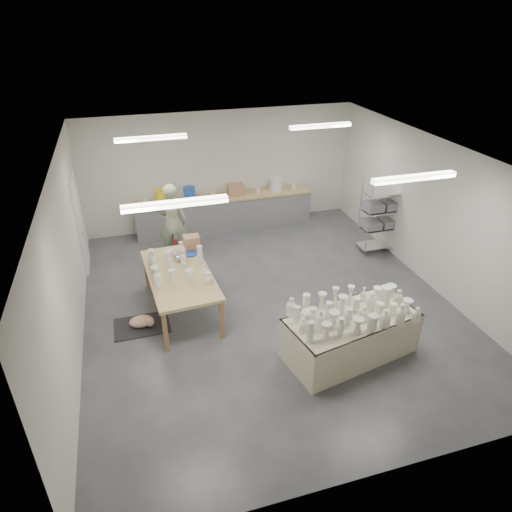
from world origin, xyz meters
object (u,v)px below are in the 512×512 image
object	(u,v)px
work_table	(179,269)
red_stool	(173,243)
drying_table	(350,333)
potter	(172,222)

from	to	relation	value
work_table	red_stool	world-z (taller)	work_table
drying_table	potter	size ratio (longest dim) A/B	1.27
drying_table	red_stool	distance (m)	5.05
work_table	red_stool	xyz separation A→B (m)	(0.15, 2.29, -0.60)
potter	red_stool	bearing A→B (deg)	-78.01
red_stool	potter	bearing A→B (deg)	-90.00
drying_table	potter	distance (m)	4.83
work_table	potter	bearing A→B (deg)	82.25
work_table	red_stool	bearing A→B (deg)	82.73
work_table	drying_table	bearing A→B (deg)	-44.65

